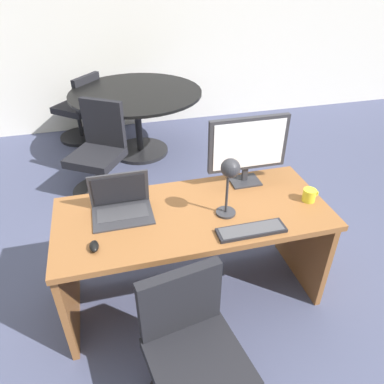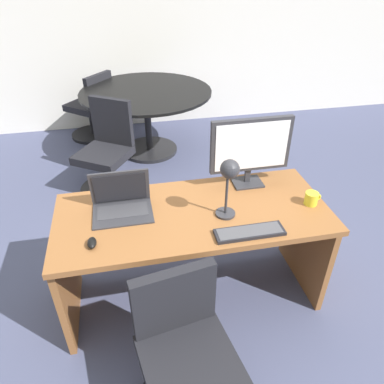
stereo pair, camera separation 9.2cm
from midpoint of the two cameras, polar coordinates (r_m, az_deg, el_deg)
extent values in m
plane|color=#474C6B|center=(3.86, -6.14, 1.00)|extent=(12.00, 12.00, 0.00)
cube|color=silver|center=(5.06, -10.81, 25.55)|extent=(10.00, 0.10, 2.80)
cube|color=brown|center=(2.23, -0.94, -3.49)|extent=(1.68, 0.73, 0.04)
cube|color=brown|center=(2.48, -20.12, -13.06)|extent=(0.04, 0.64, 0.71)
cube|color=brown|center=(2.73, 16.18, -6.96)|extent=(0.04, 0.64, 0.71)
cube|color=brown|center=(2.65, -2.28, -5.83)|extent=(1.48, 0.02, 0.49)
cube|color=#2D2D33|center=(2.52, 7.27, 1.73)|extent=(0.20, 0.16, 0.01)
cube|color=#2D2D33|center=(2.50, 7.28, 2.91)|extent=(0.04, 0.02, 0.10)
cube|color=#2D2D33|center=(2.38, 7.76, 7.54)|extent=(0.54, 0.04, 0.36)
cube|color=white|center=(2.37, 7.93, 7.33)|extent=(0.48, 0.00, 0.32)
cube|color=#2D2D33|center=(2.23, -11.99, -3.66)|extent=(0.36, 0.25, 0.01)
cube|color=#38383D|center=(2.24, -12.05, -3.25)|extent=(0.30, 0.14, 0.00)
cube|color=#2D2D33|center=(2.25, -12.57, 0.47)|extent=(0.36, 0.05, 0.24)
cube|color=black|center=(2.24, -12.55, 0.33)|extent=(0.32, 0.04, 0.20)
cube|color=black|center=(2.08, 8.07, -6.02)|extent=(0.40, 0.12, 0.02)
cube|color=#47474C|center=(2.08, 8.10, -5.79)|extent=(0.37, 0.10, 0.00)
ellipsoid|color=black|center=(2.03, -16.44, -8.22)|extent=(0.05, 0.09, 0.04)
cylinder|color=#2D2D33|center=(2.21, 4.14, -3.25)|extent=(0.12, 0.12, 0.01)
cylinder|color=#2D2D33|center=(2.12, 4.30, -0.06)|extent=(0.02, 0.02, 0.28)
sphere|color=#2D2D33|center=(2.00, 4.78, 3.75)|extent=(0.11, 0.11, 0.11)
cylinder|color=yellow|center=(2.40, 16.94, -0.49)|extent=(0.08, 0.08, 0.08)
torus|color=yellow|center=(2.42, 17.80, -0.27)|extent=(0.05, 0.01, 0.05)
cylinder|color=black|center=(2.14, -0.46, -28.08)|extent=(0.05, 0.05, 0.30)
cube|color=black|center=(1.98, -0.49, -25.51)|extent=(0.53, 0.53, 0.08)
cube|color=black|center=(1.90, -3.32, -16.67)|extent=(0.44, 0.13, 0.39)
cylinder|color=black|center=(4.55, -8.66, 6.48)|extent=(0.67, 0.67, 0.04)
cylinder|color=black|center=(4.40, -9.07, 10.72)|extent=(0.08, 0.08, 0.69)
cylinder|color=black|center=(4.27, -9.51, 15.17)|extent=(1.49, 1.49, 0.03)
cylinder|color=black|center=(3.85, -14.79, 0.19)|extent=(0.56, 0.56, 0.04)
cylinder|color=black|center=(3.75, -15.18, 2.53)|extent=(0.05, 0.05, 0.33)
cube|color=black|center=(3.66, -15.65, 5.25)|extent=(0.64, 0.64, 0.08)
cube|color=black|center=(3.71, -14.51, 10.52)|extent=(0.40, 0.29, 0.47)
cylinder|color=black|center=(5.09, -17.41, 8.35)|extent=(0.56, 0.56, 0.04)
cylinder|color=black|center=(5.02, -17.77, 10.29)|extent=(0.05, 0.05, 0.34)
cube|color=black|center=(4.95, -18.19, 12.50)|extent=(0.65, 0.65, 0.08)
cube|color=black|center=(4.73, -16.68, 14.86)|extent=(0.33, 0.37, 0.39)
camera|label=1|loc=(0.05, -91.20, -0.80)|focal=33.85mm
camera|label=2|loc=(0.05, 88.80, 0.80)|focal=33.85mm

